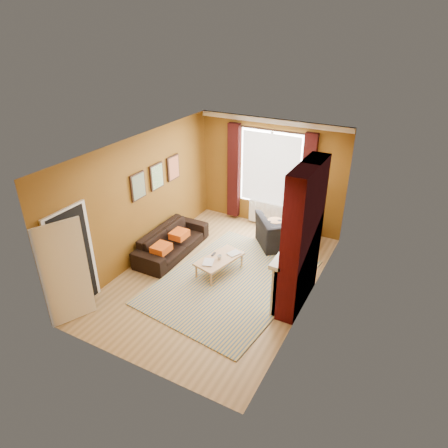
{
  "coord_description": "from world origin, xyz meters",
  "views": [
    {
      "loc": [
        3.4,
        -6.13,
        4.95
      ],
      "look_at": [
        0.0,
        0.25,
        1.15
      ],
      "focal_mm": 32.0,
      "sensor_mm": 36.0,
      "label": 1
    }
  ],
  "objects_px": {
    "sofa": "(172,241)",
    "wicker_stool": "(275,229)",
    "coffee_table": "(219,259)",
    "floor_lamp": "(319,201)",
    "armchair": "(285,231)"
  },
  "relations": [
    {
      "from": "sofa",
      "to": "wicker_stool",
      "type": "height_order",
      "value": "sofa"
    },
    {
      "from": "wicker_stool",
      "to": "coffee_table",
      "type": "bearing_deg",
      "value": -103.37
    },
    {
      "from": "coffee_table",
      "to": "wicker_stool",
      "type": "relative_size",
      "value": 2.49
    },
    {
      "from": "coffee_table",
      "to": "floor_lamp",
      "type": "distance_m",
      "value": 2.72
    },
    {
      "from": "sofa",
      "to": "armchair",
      "type": "relative_size",
      "value": 1.71
    },
    {
      "from": "sofa",
      "to": "floor_lamp",
      "type": "bearing_deg",
      "value": -55.62
    },
    {
      "from": "sofa",
      "to": "coffee_table",
      "type": "bearing_deg",
      "value": -98.42
    },
    {
      "from": "wicker_stool",
      "to": "floor_lamp",
      "type": "distance_m",
      "value": 1.34
    },
    {
      "from": "coffee_table",
      "to": "floor_lamp",
      "type": "relative_size",
      "value": 0.82
    },
    {
      "from": "armchair",
      "to": "floor_lamp",
      "type": "distance_m",
      "value": 1.07
    },
    {
      "from": "floor_lamp",
      "to": "sofa",
      "type": "bearing_deg",
      "value": -145.05
    },
    {
      "from": "sofa",
      "to": "wicker_stool",
      "type": "xyz_separation_m",
      "value": [
        1.83,
        1.81,
        -0.06
      ]
    },
    {
      "from": "armchair",
      "to": "coffee_table",
      "type": "height_order",
      "value": "armchair"
    },
    {
      "from": "wicker_stool",
      "to": "floor_lamp",
      "type": "relative_size",
      "value": 0.33
    },
    {
      "from": "sofa",
      "to": "floor_lamp",
      "type": "relative_size",
      "value": 1.43
    }
  ]
}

